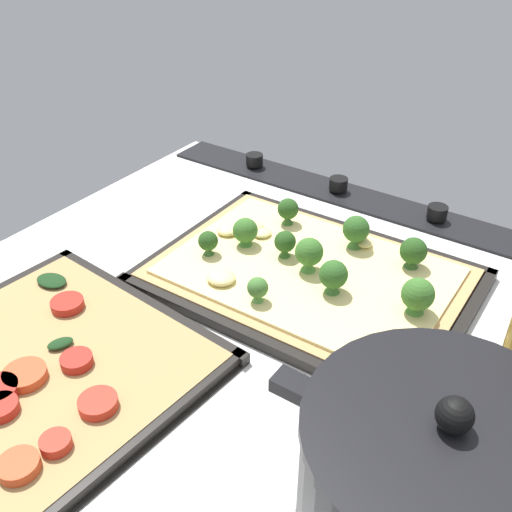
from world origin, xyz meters
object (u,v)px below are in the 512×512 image
Objects in this scene: cooking_pot at (434,491)px; broccoli_pizza at (312,269)px; baking_tray_back at (49,366)px; baking_tray_front at (310,280)px; veggie_pizza_back at (45,363)px.

broccoli_pizza is at bearing -46.35° from cooking_pot.
broccoli_pizza is 1.08× the size of baking_tray_back.
cooking_pot is (-23.21, 24.34, 4.75)cm from broccoli_pizza.
broccoli_pizza is at bearing -92.21° from baking_tray_front.
baking_tray_front is 33.96cm from cooking_pot.
baking_tray_back is at bearing 5.16° from cooking_pot.
cooking_pot is at bearing -174.32° from veggie_pizza_back.
baking_tray_front is 1.16× the size of baking_tray_back.
veggie_pizza_back reaches higher than baking_tray_front.
baking_tray_back is (14.32, 27.38, 0.01)cm from baking_tray_front.
cooking_pot is (-23.23, 23.99, 6.21)cm from baking_tray_front.
cooking_pot is at bearing 133.65° from broccoli_pizza.
veggie_pizza_back is 38.08cm from cooking_pot.
veggie_pizza_back is (-0.04, 0.34, 0.74)cm from baking_tray_back.
baking_tray_front is 31.19cm from veggie_pizza_back.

